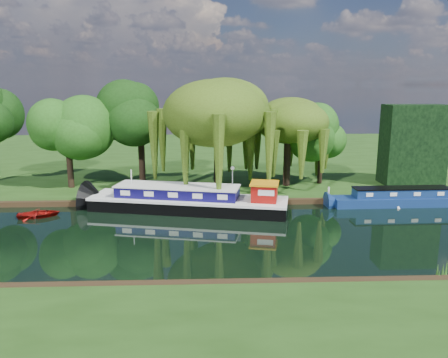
{
  "coord_description": "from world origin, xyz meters",
  "views": [
    {
      "loc": [
        -1.83,
        -29.07,
        10.37
      ],
      "look_at": [
        -0.47,
        5.89,
        2.8
      ],
      "focal_mm": 35.0,
      "sensor_mm": 36.0,
      "label": 1
    }
  ],
  "objects_px": {
    "dutch_barge": "(190,201)",
    "white_cruiser": "(396,206)",
    "narrowboat": "(401,198)",
    "red_dinghy": "(39,217)"
  },
  "relations": [
    {
      "from": "white_cruiser",
      "to": "red_dinghy",
      "type": "bearing_deg",
      "value": 106.89
    },
    {
      "from": "dutch_barge",
      "to": "white_cruiser",
      "type": "distance_m",
      "value": 17.91
    },
    {
      "from": "dutch_barge",
      "to": "white_cruiser",
      "type": "xyz_separation_m",
      "value": [
        17.88,
        0.56,
        -0.86
      ]
    },
    {
      "from": "red_dinghy",
      "to": "white_cruiser",
      "type": "height_order",
      "value": "white_cruiser"
    },
    {
      "from": "dutch_barge",
      "to": "white_cruiser",
      "type": "bearing_deg",
      "value": 13.85
    },
    {
      "from": "dutch_barge",
      "to": "narrowboat",
      "type": "bearing_deg",
      "value": 14.97
    },
    {
      "from": "narrowboat",
      "to": "red_dinghy",
      "type": "xyz_separation_m",
      "value": [
        -30.49,
        -2.24,
        -0.62
      ]
    },
    {
      "from": "dutch_barge",
      "to": "red_dinghy",
      "type": "distance_m",
      "value": 12.14
    },
    {
      "from": "red_dinghy",
      "to": "dutch_barge",
      "type": "bearing_deg",
      "value": -100.27
    },
    {
      "from": "dutch_barge",
      "to": "red_dinghy",
      "type": "bearing_deg",
      "value": -161.8
    }
  ]
}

